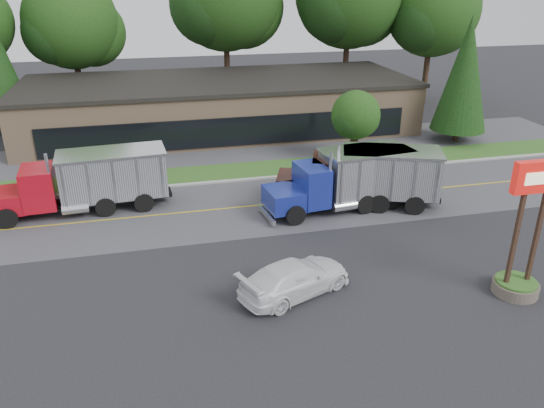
# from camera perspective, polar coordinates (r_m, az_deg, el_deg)

# --- Properties ---
(ground) EXTENTS (140.00, 140.00, 0.00)m
(ground) POSITION_cam_1_polar(r_m,az_deg,el_deg) (22.96, -1.10, -9.48)
(ground) COLOR #2E2E33
(ground) RESTS_ON ground
(road) EXTENTS (60.00, 8.00, 0.02)m
(road) POSITION_cam_1_polar(r_m,az_deg,el_deg) (30.76, -4.70, -0.48)
(road) COLOR #5D5D62
(road) RESTS_ON ground
(center_line) EXTENTS (60.00, 0.12, 0.01)m
(center_line) POSITION_cam_1_polar(r_m,az_deg,el_deg) (30.76, -4.70, -0.48)
(center_line) COLOR gold
(center_line) RESTS_ON ground
(curb) EXTENTS (60.00, 0.30, 0.12)m
(curb) POSITION_cam_1_polar(r_m,az_deg,el_deg) (34.60, -5.80, 2.30)
(curb) COLOR #9E9E99
(curb) RESTS_ON ground
(grass_verge) EXTENTS (60.00, 3.40, 0.03)m
(grass_verge) POSITION_cam_1_polar(r_m,az_deg,el_deg) (36.27, -6.20, 3.31)
(grass_verge) COLOR #2D6021
(grass_verge) RESTS_ON ground
(far_parking) EXTENTS (60.00, 7.00, 0.02)m
(far_parking) POSITION_cam_1_polar(r_m,az_deg,el_deg) (40.97, -7.14, 5.67)
(far_parking) COLOR #5D5D62
(far_parking) RESTS_ON ground
(strip_mall) EXTENTS (32.00, 12.00, 4.00)m
(strip_mall) POSITION_cam_1_polar(r_m,az_deg,el_deg) (46.41, -5.68, 10.45)
(strip_mall) COLOR tan
(strip_mall) RESTS_ON ground
(bilo_sign) EXTENTS (2.20, 1.90, 5.95)m
(bilo_sign) POSITION_cam_1_polar(r_m,az_deg,el_deg) (24.24, 25.39, -4.56)
(bilo_sign) COLOR #6B6054
(bilo_sign) RESTS_ON ground
(tree_far_b) EXTENTS (8.86, 8.34, 12.64)m
(tree_far_b) POSITION_cam_1_polar(r_m,az_deg,el_deg) (53.40, -20.61, 17.47)
(tree_far_b) COLOR #382619
(tree_far_b) RESTS_ON ground
(tree_far_e) EXTENTS (9.62, 9.06, 13.73)m
(tree_far_e) POSITION_cam_1_polar(r_m,az_deg,el_deg) (57.43, 16.96, 18.97)
(tree_far_e) COLOR #382619
(tree_far_e) RESTS_ON ground
(evergreen_right) EXTENTS (4.27, 4.27, 9.71)m
(evergreen_right) POSITION_cam_1_polar(r_m,az_deg,el_deg) (44.53, 20.01, 13.00)
(evergreen_right) COLOR #382619
(evergreen_right) RESTS_ON ground
(tree_verge) EXTENTS (3.62, 3.40, 5.16)m
(tree_verge) POSITION_cam_1_polar(r_m,az_deg,el_deg) (37.80, 9.03, 9.20)
(tree_verge) COLOR #382619
(tree_verge) RESTS_ON ground
(dump_truck_red) EXTENTS (10.26, 3.28, 3.36)m
(dump_truck_red) POSITION_cam_1_polar(r_m,az_deg,el_deg) (31.53, -19.15, 2.42)
(dump_truck_red) COLOR black
(dump_truck_red) RESTS_ON ground
(dump_truck_blue) EXTENTS (8.78, 3.57, 3.36)m
(dump_truck_blue) POSITION_cam_1_polar(r_m,az_deg,el_deg) (30.43, 8.07, 2.77)
(dump_truck_blue) COLOR black
(dump_truck_blue) RESTS_ON ground
(dump_truck_maroon) EXTENTS (9.52, 5.50, 3.36)m
(dump_truck_maroon) POSITION_cam_1_polar(r_m,az_deg,el_deg) (31.04, 10.25, 3.06)
(dump_truck_maroon) COLOR black
(dump_truck_maroon) RESTS_ON ground
(rally_car) EXTENTS (5.50, 3.88, 1.48)m
(rally_car) POSITION_cam_1_polar(r_m,az_deg,el_deg) (22.55, 2.52, -7.93)
(rally_car) COLOR white
(rally_car) RESTS_ON ground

